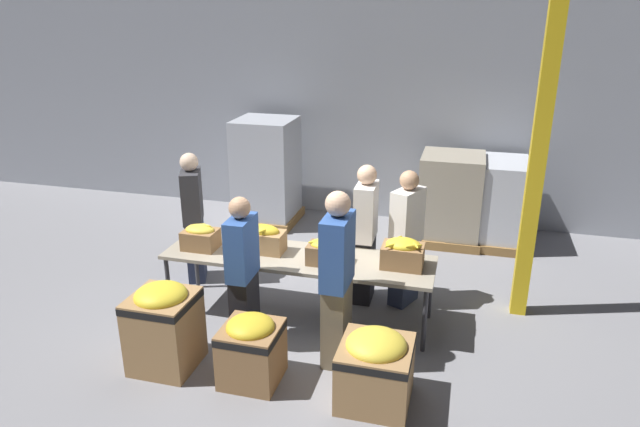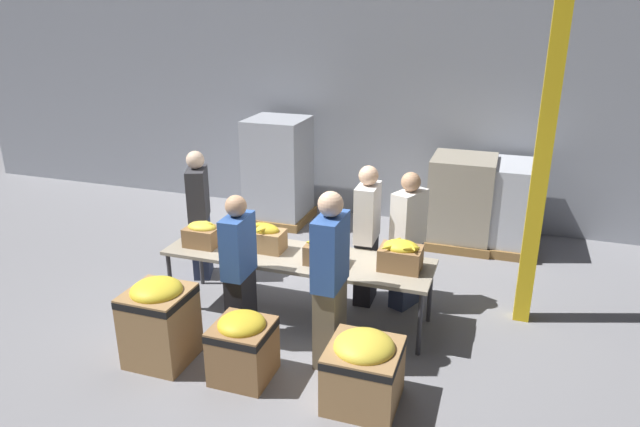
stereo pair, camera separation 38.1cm
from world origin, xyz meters
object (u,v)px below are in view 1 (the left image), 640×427
Objects in this scene: volunteer_4 at (194,218)px; pallet_stack_0 at (489,202)px; donation_bin_0 at (164,324)px; pallet_stack_2 at (450,199)px; donation_bin_1 at (251,347)px; banana_box_0 at (200,237)px; donation_bin_2 at (375,366)px; support_pillar at (540,144)px; banana_box_3 at (403,253)px; pallet_stack_1 at (266,172)px; sorting_table at (298,260)px; volunteer_0 at (406,239)px; volunteer_2 at (365,235)px; volunteer_3 at (337,281)px; banana_box_2 at (325,251)px; volunteer_1 at (243,273)px; banana_box_1 at (263,238)px.

volunteer_4 reaches higher than pallet_stack_0.
pallet_stack_2 is at bearing 58.03° from donation_bin_0.
donation_bin_1 is 4.33m from pallet_stack_2.
banana_box_0 is 4.37m from pallet_stack_0.
donation_bin_2 is 0.17× the size of support_pillar.
pallet_stack_1 is (-2.54, 2.77, -0.08)m from banana_box_3.
volunteer_0 is at bearing 29.91° from sorting_table.
sorting_table is at bearing -178.26° from banana_box_3.
sorting_table is 1.79× the size of volunteer_2.
donation_bin_0 is (-1.60, -0.52, -0.42)m from volunteer_3.
pallet_stack_1 is (-2.04, 2.20, 0.00)m from volunteer_2.
pallet_stack_1 is at bearing 120.87° from banana_box_2.
support_pillar reaches higher than pallet_stack_0.
donation_bin_1 is at bearing 16.71° from volunteer_4.
banana_box_0 is 0.23× the size of volunteer_2.
donation_bin_2 is at bearing 33.15° from volunteer_4.
donation_bin_2 is 4.24m from pallet_stack_0.
banana_box_3 is 2.53m from donation_bin_0.
volunteer_2 is 2.52× the size of donation_bin_1.
banana_box_2 is 0.82m from banana_box_3.
volunteer_3 is 4.07m from pallet_stack_1.
pallet_stack_2 is (3.09, 2.17, -0.18)m from volunteer_4.
volunteer_2 is at bearing 131.96° from banana_box_3.
volunteer_0 is at bearing 68.91° from volunteer_4.
volunteer_1 is 0.96× the size of volunteer_2.
banana_box_1 is at bearing -44.41° from volunteer_0.
volunteer_1 reaches higher than banana_box_2.
sorting_table is 3.54m from pallet_stack_0.
pallet_stack_2 is at bearing 46.93° from banana_box_0.
pallet_stack_0 is (1.46, 3.60, -0.27)m from volunteer_3.
volunteer_3 is 1.02m from donation_bin_1.
sorting_table is at bearing 86.38° from donation_bin_1.
banana_box_1 is 0.69m from volunteer_1.
support_pillar reaches higher than donation_bin_2.
pallet_stack_1 reaches higher than volunteer_0.
banana_box_2 is 1.07m from volunteer_0.
banana_box_0 is at bearing -175.88° from sorting_table.
volunteer_4 reaches higher than donation_bin_2.
donation_bin_0 is 1.31× the size of donation_bin_1.
sorting_table is 0.46m from banana_box_1.
pallet_stack_0 is 0.95× the size of pallet_stack_2.
volunteer_4 is at bearing -91.08° from volunteer_2.
pallet_stack_0 is 3.48m from pallet_stack_1.
pallet_stack_0 is at bearing -36.26° from volunteer_1.
pallet_stack_1 is at bearing 116.44° from sorting_table.
support_pillar is 2.35× the size of pallet_stack_1.
volunteer_2 is 2.70m from pallet_stack_0.
donation_bin_2 is at bearing -48.75° from sorting_table.
banana_box_2 is at bearing 41.25° from donation_bin_0.
support_pillar is at bearing 118.78° from volunteer_0.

